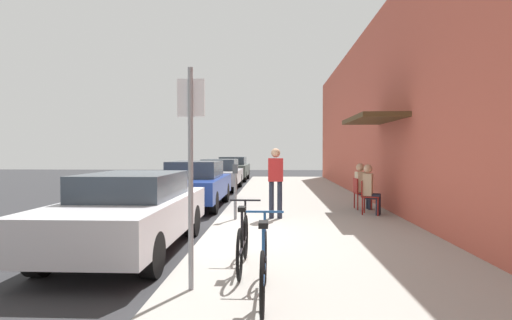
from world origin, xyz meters
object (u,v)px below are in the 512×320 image
object	(u,v)px
cafe_chair_1	(360,191)
seated_patron_1	(362,184)
cafe_chair_0	(368,195)
parked_car_0	(131,211)
parked_car_3	(233,168)
parked_car_2	(220,174)
bicycle_1	(243,243)
bicycle_0	(264,266)
seated_patron_0	(370,187)
parked_car_1	(195,183)
parking_meter	(235,187)
pedestrian_standing	(276,177)
street_sign	(191,160)

from	to	relation	value
cafe_chair_1	seated_patron_1	bearing A→B (deg)	2.73
cafe_chair_0	cafe_chair_1	world-z (taller)	same
parked_car_0	parked_car_3	size ratio (longest dim) A/B	1.00
parked_car_2	bicycle_1	distance (m)	12.90
bicycle_0	seated_patron_1	bearing A→B (deg)	69.63
seated_patron_0	seated_patron_1	world-z (taller)	same
parked_car_1	seated_patron_1	xyz separation A→B (m)	(4.95, -1.08, 0.08)
cafe_chair_1	bicycle_0	bearing A→B (deg)	-109.94
parking_meter	seated_patron_1	bearing A→B (deg)	28.45
parked_car_2	seated_patron_0	world-z (taller)	seated_patron_0
cafe_chair_0	cafe_chair_1	distance (m)	0.92
parked_car_0	parking_meter	bearing A→B (deg)	60.14
parked_car_0	parked_car_3	xyz separation A→B (m)	(0.00, 17.25, 0.02)
bicycle_0	bicycle_1	world-z (taller)	same
parked_car_0	pedestrian_standing	xyz separation A→B (m)	(2.51, 2.88, 0.40)
street_sign	pedestrian_standing	xyz separation A→B (m)	(1.01, 5.04, -0.52)
seated_patron_0	bicycle_1	bearing A→B (deg)	-120.70
bicycle_1	pedestrian_standing	size ratio (longest dim) A/B	1.01
parked_car_2	cafe_chair_0	distance (m)	9.22
bicycle_0	seated_patron_1	distance (m)	7.45
parked_car_0	bicycle_1	world-z (taller)	parked_car_0
seated_patron_1	cafe_chair_0	bearing A→B (deg)	-93.44
bicycle_1	seated_patron_1	xyz separation A→B (m)	(2.91, 5.84, 0.34)
seated_patron_1	cafe_chair_1	bearing A→B (deg)	-177.27
parked_car_2	cafe_chair_1	world-z (taller)	parked_car_2
parked_car_1	cafe_chair_1	xyz separation A→B (m)	(4.89, -1.09, -0.12)
parked_car_2	parked_car_3	world-z (taller)	parked_car_3
parked_car_1	cafe_chair_1	bearing A→B (deg)	-12.53
street_sign	bicycle_0	xyz separation A→B (m)	(0.86, -0.26, -1.16)
parked_car_0	cafe_chair_1	xyz separation A→B (m)	(4.89, 4.54, -0.09)
parked_car_1	cafe_chair_0	xyz separation A→B (m)	(4.90, -2.01, -0.12)
parked_car_0	bicycle_0	size ratio (longest dim) A/B	2.57
parked_car_1	seated_patron_1	world-z (taller)	parked_car_1
parking_meter	parked_car_1	bearing A→B (deg)	117.90
parked_car_3	seated_patron_1	world-z (taller)	parked_car_3
parked_car_2	parked_car_1	bearing A→B (deg)	-90.00
bicycle_1	seated_patron_1	size ratio (longest dim) A/B	1.33
bicycle_1	cafe_chair_1	bearing A→B (deg)	64.00
parked_car_3	bicycle_1	size ratio (longest dim) A/B	2.57
parked_car_3	bicycle_1	world-z (taller)	parked_car_3
cafe_chair_1	pedestrian_standing	distance (m)	2.95
parked_car_3	cafe_chair_1	world-z (taller)	parked_car_3
parked_car_1	parked_car_2	world-z (taller)	parked_car_1
parked_car_3	pedestrian_standing	size ratio (longest dim) A/B	2.59
parked_car_0	seated_patron_0	size ratio (longest dim) A/B	3.41
parked_car_0	parked_car_1	world-z (taller)	parked_car_1
parked_car_0	seated_patron_0	distance (m)	6.12
parked_car_0	bicycle_0	distance (m)	3.40
parked_car_1	parking_meter	bearing A→B (deg)	-62.10
street_sign	pedestrian_standing	world-z (taller)	street_sign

